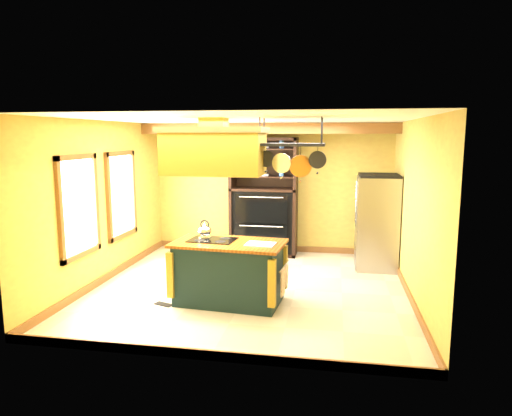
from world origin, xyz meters
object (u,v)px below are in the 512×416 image
(hutch, at_px, (264,210))
(pot_rack, at_px, (292,151))
(range_hood, at_px, (214,150))
(refrigerator, at_px, (377,224))
(kitchen_island, at_px, (229,272))

(hutch, bearing_deg, pot_rack, -74.04)
(pot_rack, bearing_deg, range_hood, -179.87)
(refrigerator, height_order, hutch, hutch)
(refrigerator, relative_size, hutch, 0.71)
(refrigerator, xyz_separation_m, hutch, (-2.23, 0.68, 0.09))
(kitchen_island, height_order, pot_rack, pot_rack)
(kitchen_island, xyz_separation_m, hutch, (0.06, 2.95, 0.46))
(range_hood, height_order, pot_rack, same)
(kitchen_island, xyz_separation_m, pot_rack, (0.91, 0.00, 1.77))
(range_hood, bearing_deg, refrigerator, 42.36)
(kitchen_island, relative_size, hutch, 0.70)
(range_hood, xyz_separation_m, pot_rack, (1.10, 0.00, -0.01))
(range_hood, height_order, hutch, range_hood)
(range_hood, relative_size, refrigerator, 0.86)
(refrigerator, bearing_deg, pot_rack, -121.43)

